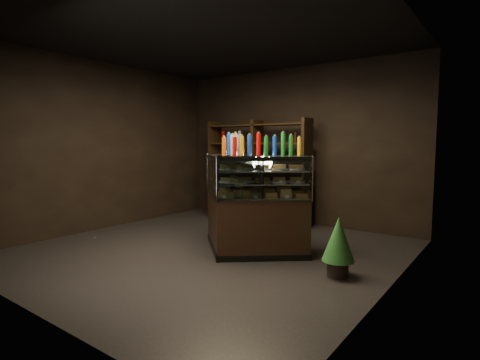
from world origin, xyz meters
name	(u,v)px	position (x,y,z in m)	size (l,w,h in m)	color
ground	(210,250)	(0.00, 0.00, 0.00)	(5.00, 5.00, 0.00)	black
room_shell	(209,115)	(0.00, 0.00, 1.94)	(5.02, 5.02, 3.01)	black
display_case	(247,219)	(0.47, 0.27, 0.47)	(1.89, 1.34, 1.39)	black
food_display	(247,178)	(0.47, 0.26, 1.06)	(1.53, 0.92, 0.43)	gold
bottles_top	(247,145)	(0.47, 0.27, 1.52)	(1.35, 0.77, 0.30)	#0F38B2
potted_conifer	(338,238)	(1.91, 0.07, 0.46)	(0.37, 0.37, 0.80)	black
back_shelving	(257,191)	(-0.55, 2.05, 0.61)	(2.19, 0.45, 2.00)	black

